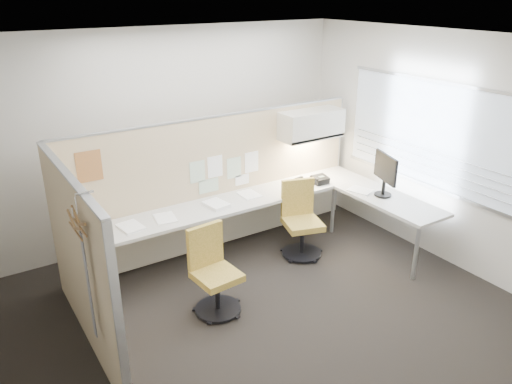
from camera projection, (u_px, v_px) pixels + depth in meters
floor at (248, 316)px, 5.29m from camera, size 5.50×4.50×0.01m
ceiling at (245, 41)px, 4.22m from camera, size 5.50×4.50×0.01m
wall_back at (156, 139)px, 6.50m from camera, size 5.50×0.02×2.80m
wall_front at (443, 315)px, 3.01m from camera, size 5.50×0.02×2.80m
wall_right at (436, 148)px, 6.14m from camera, size 0.02×4.50×2.80m
window_pane at (436, 136)px, 6.07m from camera, size 0.01×2.80×1.30m
partition_back at (218, 183)px, 6.47m from camera, size 4.10×0.06×1.75m
partition_left at (80, 263)px, 4.59m from camera, size 0.06×2.20×1.75m
desk at (262, 208)px, 6.40m from camera, size 4.00×2.07×0.73m
overhead_bin at (311, 124)px, 6.75m from camera, size 0.90×0.36×0.38m
task_light_strip at (311, 139)px, 6.83m from camera, size 0.60×0.06×0.02m
pinned_papers at (224, 171)px, 6.43m from camera, size 1.01×0.00×0.47m
poster at (89, 166)px, 5.44m from camera, size 0.28×0.00×0.35m
chair_left at (213, 273)px, 5.26m from camera, size 0.49×0.50×0.93m
chair_right at (301, 222)px, 6.39m from camera, size 0.56×0.58×0.96m
monitor at (385, 172)px, 6.33m from camera, size 0.22×0.51×0.56m
phone at (320, 180)px, 6.84m from camera, size 0.22×0.21×0.12m
stapler at (299, 179)px, 6.94m from camera, size 0.15×0.07×0.05m
tape_dispenser at (293, 183)px, 6.80m from camera, size 0.12×0.10×0.06m
coat_hook at (80, 236)px, 3.90m from camera, size 0.18×0.42×1.27m
paper_stack_0 at (131, 227)px, 5.59m from camera, size 0.27×0.33×0.03m
paper_stack_1 at (165, 218)px, 5.81m from camera, size 0.28×0.33×0.02m
paper_stack_2 at (216, 205)px, 6.14m from camera, size 0.27×0.33×0.04m
paper_stack_3 at (249, 194)px, 6.48m from camera, size 0.23×0.30×0.01m
paper_stack_4 at (360, 190)px, 6.60m from camera, size 0.32×0.36×0.02m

